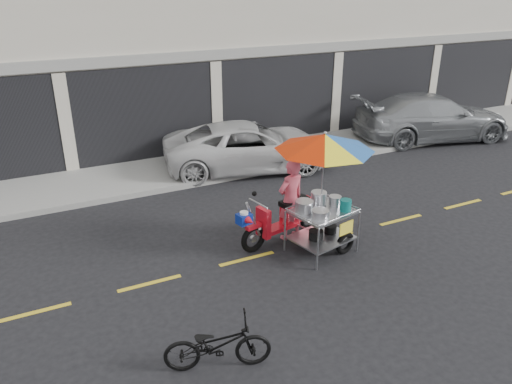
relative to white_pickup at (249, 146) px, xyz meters
name	(u,v)px	position (x,y,z in m)	size (l,w,h in m)	color
ground	(330,238)	(-0.27, -4.70, -0.69)	(90.00, 90.00, 0.00)	black
sidewalk	(230,159)	(-0.27, 0.80, -0.61)	(45.00, 3.00, 0.15)	gray
shophouse_block	(242,6)	(2.55, 5.89, 3.55)	(36.00, 8.11, 10.40)	beige
centerline	(330,238)	(-0.27, -4.70, -0.68)	(42.00, 0.10, 0.01)	gold
white_pickup	(249,146)	(0.00, 0.00, 0.00)	(2.28, 4.95, 1.38)	silver
silver_pickup	(432,117)	(6.95, -0.17, 0.10)	(2.21, 5.43, 1.58)	#909497
near_bicycle	(218,344)	(-3.94, -7.27, -0.28)	(0.54, 1.55, 0.82)	black
food_vendor_rig	(311,175)	(-0.86, -4.74, 0.92)	(2.84, 2.32, 2.55)	black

